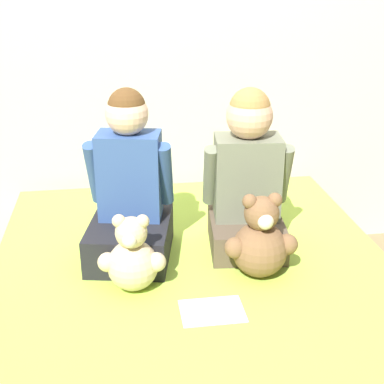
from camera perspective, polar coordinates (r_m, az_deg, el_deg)
ground_plane at (r=2.19m, az=0.81°, el=-19.35°), size 14.00×14.00×0.00m
wall_behind_bed at (r=2.70m, az=-2.85°, el=18.16°), size 8.00×0.06×2.50m
bed at (r=2.06m, az=0.84°, el=-15.01°), size 1.54×1.98×0.43m
child_on_left at (r=2.04m, az=-6.67°, el=-0.24°), size 0.37×0.42×0.65m
child_on_right at (r=2.09m, az=5.92°, el=1.32°), size 0.36×0.34×0.64m
teddy_bear_held_by_left_child at (r=1.87m, az=-6.38°, el=-7.03°), size 0.24×0.18×0.28m
teddy_bear_held_by_right_child at (r=1.95m, az=7.29°, el=-5.27°), size 0.27×0.20×0.32m
sign_card at (r=1.81m, az=2.17°, el=-12.56°), size 0.21×0.15×0.00m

